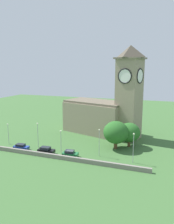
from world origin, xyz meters
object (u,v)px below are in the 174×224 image
(streetlamp_west_end, at_px, (8,130))
(tree_riverside_east, at_px, (116,132))
(church, at_px, (106,109))
(car_black, at_px, (46,150))
(tree_by_tower, at_px, (129,132))
(streetlamp_west_mid, at_px, (38,131))
(car_green, at_px, (70,154))
(streetlamp_central, at_px, (61,137))
(streetlamp_east_mid, at_px, (99,138))
(streetlamp_east_end, at_px, (133,143))
(car_blue, at_px, (21,147))

(streetlamp_west_end, height_order, tree_riverside_east, tree_riverside_east)
(church, xyz_separation_m, car_black, (-10.31, -24.10, -7.96))
(streetlamp_west_end, bearing_deg, tree_by_tower, 16.88)
(streetlamp_west_mid, bearing_deg, car_green, -16.16)
(tree_by_tower, bearing_deg, streetlamp_central, -146.72)
(car_green, distance_m, tree_riverside_east, 14.82)
(streetlamp_west_mid, bearing_deg, tree_riverside_east, 17.66)
(streetlamp_west_mid, distance_m, tree_by_tower, 27.01)
(streetlamp_central, height_order, streetlamp_east_mid, streetlamp_east_mid)
(streetlamp_east_end, bearing_deg, streetlamp_west_end, 178.85)
(streetlamp_central, relative_size, streetlamp_east_end, 0.83)
(streetlamp_west_mid, bearing_deg, tree_by_tower, 21.83)
(streetlamp_central, bearing_deg, tree_riverside_east, 30.46)
(car_green, height_order, tree_by_tower, tree_by_tower)
(streetlamp_east_end, distance_m, tree_by_tower, 11.83)
(car_black, relative_size, streetlamp_east_end, 0.62)
(streetlamp_east_mid, xyz_separation_m, tree_by_tower, (6.19, 10.22, -0.57))
(streetlamp_west_mid, distance_m, streetlamp_east_mid, 18.87)
(church, height_order, tree_by_tower, church)
(streetlamp_west_mid, height_order, streetlamp_east_end, streetlamp_east_end)
(car_black, relative_size, tree_by_tower, 0.65)
(streetlamp_central, relative_size, tree_riverside_east, 0.77)
(streetlamp_east_end, bearing_deg, tree_riverside_east, 127.29)
(tree_by_tower, bearing_deg, streetlamp_east_mid, -121.23)
(streetlamp_west_end, xyz_separation_m, streetlamp_west_mid, (10.11, 0.63, 0.54))
(car_blue, distance_m, streetlamp_central, 12.37)
(church, xyz_separation_m, tree_riverside_east, (6.74, -13.72, -4.01))
(streetlamp_west_end, distance_m, tree_riverside_east, 32.70)
(car_black, bearing_deg, streetlamp_east_mid, 13.07)
(streetlamp_west_end, xyz_separation_m, streetlamp_east_mid, (28.98, 0.46, 0.54))
(streetlamp_east_end, height_order, tree_riverside_east, tree_riverside_east)
(car_black, bearing_deg, streetlamp_east_end, 5.08)
(car_blue, relative_size, streetlamp_east_end, 0.59)
(streetlamp_west_mid, bearing_deg, streetlamp_east_end, -2.85)
(church, bearing_deg, car_blue, -127.74)
(streetlamp_west_end, bearing_deg, streetlamp_east_mid, 0.90)
(church, distance_m, tree_by_tower, 15.32)
(tree_by_tower, relative_size, tree_riverside_east, 0.89)
(streetlamp_east_end, bearing_deg, church, 120.67)
(car_blue, distance_m, streetlamp_east_end, 31.97)
(church, xyz_separation_m, streetlamp_east_end, (13.06, -22.02, -3.89))
(church, bearing_deg, streetlamp_east_mid, -79.38)
(car_green, xyz_separation_m, streetlamp_west_mid, (-11.88, 3.44, 4.02))
(streetlamp_west_end, relative_size, tree_by_tower, 0.90)
(streetlamp_west_mid, height_order, streetlamp_east_mid, streetlamp_west_mid)
(car_blue, distance_m, tree_by_tower, 31.84)
(streetlamp_east_mid, bearing_deg, car_green, -154.95)
(car_blue, xyz_separation_m, streetlamp_west_mid, (3.60, 3.37, 4.08))
(car_green, bearing_deg, streetlamp_central, 148.49)
(streetlamp_east_mid, height_order, tree_by_tower, streetlamp_east_mid)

